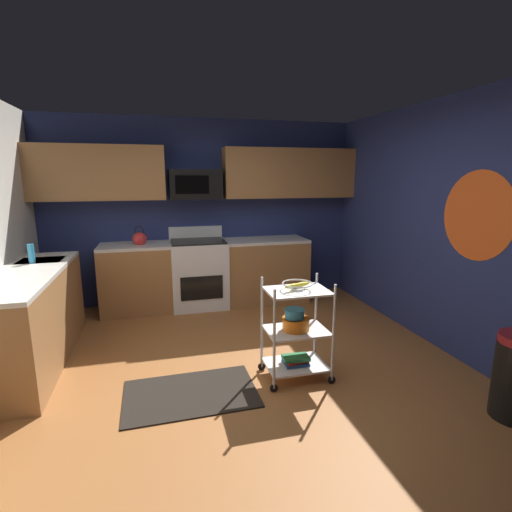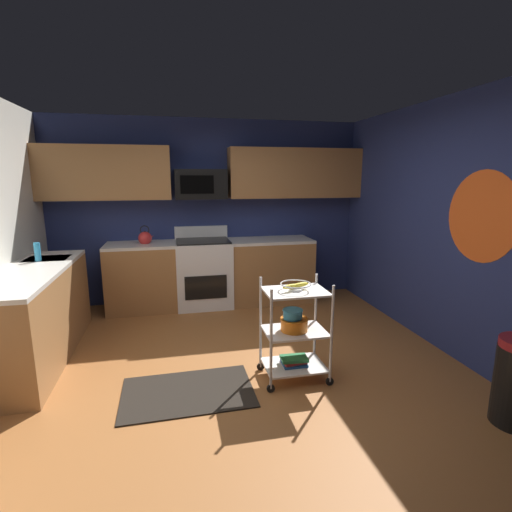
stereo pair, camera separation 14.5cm
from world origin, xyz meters
TOP-DOWN VIEW (x-y plane):
  - floor at (0.00, 0.00)m, footprint 4.40×4.80m
  - wall_back at (0.00, 2.43)m, footprint 4.52×0.06m
  - wall_right at (2.23, 0.00)m, footprint 0.06×4.80m
  - wall_flower_decal at (2.20, -0.25)m, footprint 0.00×0.84m
  - counter_run at (-0.79, 1.57)m, footprint 3.63×2.59m
  - oven_range at (-0.13, 2.10)m, footprint 0.76×0.65m
  - upper_cabinets at (0.03, 2.23)m, footprint 4.40×0.33m
  - microwave at (-0.13, 2.21)m, footprint 0.70×0.39m
  - rolling_cart at (0.50, -0.12)m, footprint 0.61×0.41m
  - fruit_bowl at (0.50, -0.12)m, footprint 0.27×0.27m
  - mixing_bowl_large at (0.49, -0.12)m, footprint 0.25×0.25m
  - mixing_bowl_small at (0.48, -0.12)m, footprint 0.18×0.18m
  - book_stack at (0.50, -0.12)m, footprint 0.25×0.18m
  - kettle at (-0.90, 2.10)m, footprint 0.21×0.18m
  - dish_soap_bottle at (-1.94, 1.21)m, footprint 0.06×0.06m
  - floor_rug at (-0.46, -0.17)m, footprint 1.11×0.72m

SIDE VIEW (x-z plane):
  - floor at x=0.00m, z-range -0.04..0.00m
  - floor_rug at x=-0.46m, z-range 0.00..0.01m
  - book_stack at x=0.50m, z-range 0.13..0.20m
  - rolling_cart at x=0.50m, z-range 0.00..0.91m
  - counter_run at x=-0.79m, z-range 0.00..0.92m
  - oven_range at x=-0.13m, z-range -0.07..1.03m
  - mixing_bowl_large at x=0.49m, z-range 0.46..0.58m
  - mixing_bowl_small at x=0.48m, z-range 0.58..0.66m
  - fruit_bowl at x=0.50m, z-range 0.84..0.91m
  - kettle at x=-0.90m, z-range 0.86..1.13m
  - dish_soap_bottle at x=-1.94m, z-range 0.92..1.12m
  - wall_back at x=0.00m, z-range 0.00..2.60m
  - wall_right at x=2.23m, z-range 0.00..2.60m
  - wall_flower_decal at x=2.20m, z-range 1.03..1.87m
  - microwave at x=-0.13m, z-range 1.50..1.90m
  - upper_cabinets at x=0.03m, z-range 1.50..2.20m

